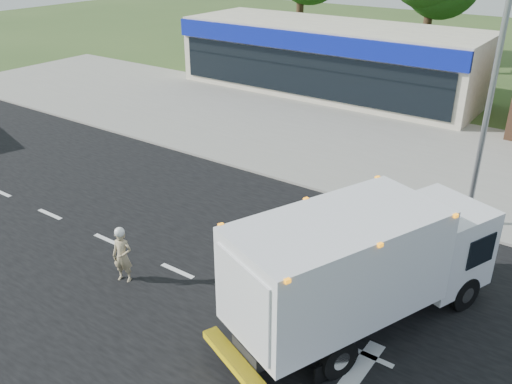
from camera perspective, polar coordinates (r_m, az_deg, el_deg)
ground at (r=14.41m, az=0.69°, el=-12.23°), size 120.00×120.00×0.00m
road_asphalt at (r=14.41m, az=0.69°, el=-12.22°), size 60.00×14.00×0.02m
sidewalk at (r=20.67m, az=13.78°, el=-0.28°), size 60.00×2.40×0.12m
parking_apron at (r=25.80m, az=18.79°, el=4.24°), size 60.00×9.00×0.02m
lane_markings at (r=12.98m, az=2.26°, el=-17.29°), size 55.20×7.00×0.01m
ems_box_truck at (r=13.04m, az=11.15°, el=-7.21°), size 4.83×7.68×3.26m
emergency_worker at (r=15.46m, az=-13.89°, el=-6.42°), size 0.67×0.55×1.69m
retail_strip_mall at (r=33.81m, az=7.69°, el=13.82°), size 18.00×6.20×4.00m
traffic_signal_pole at (r=17.88m, az=21.73°, el=11.21°), size 3.51×0.25×8.00m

